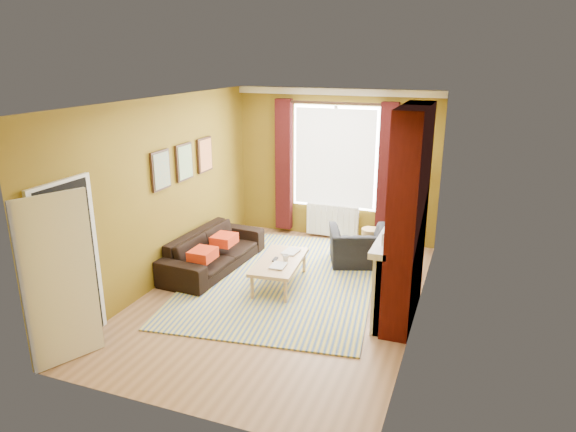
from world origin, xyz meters
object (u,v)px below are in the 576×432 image
(wicker_stool, at_px, (370,240))
(sofa, at_px, (214,251))
(floor_lamp, at_px, (417,184))
(armchair, at_px, (359,247))
(coffee_table, at_px, (280,263))

(wicker_stool, bearing_deg, sofa, -142.91)
(sofa, xyz_separation_m, floor_lamp, (2.97, 1.84, 0.95))
(floor_lamp, bearing_deg, armchair, -131.93)
(armchair, height_order, floor_lamp, floor_lamp)
(armchair, bearing_deg, wicker_stool, -113.52)
(sofa, distance_m, coffee_table, 1.28)
(floor_lamp, bearing_deg, coffee_table, -129.38)
(coffee_table, relative_size, wicker_stool, 3.17)
(coffee_table, height_order, wicker_stool, coffee_table)
(sofa, height_order, wicker_stool, sofa)
(armchair, bearing_deg, coffee_table, 32.52)
(armchair, xyz_separation_m, wicker_stool, (0.04, 0.71, -0.11))
(sofa, bearing_deg, armchair, -62.40)
(armchair, relative_size, floor_lamp, 0.61)
(coffee_table, bearing_deg, floor_lamp, 45.23)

